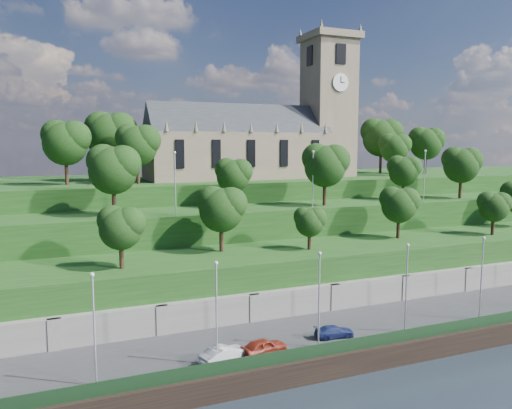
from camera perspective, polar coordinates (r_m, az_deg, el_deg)
name	(u,v)px	position (r m, az deg, el deg)	size (l,w,h in m)	color
ground	(437,358)	(54.72, 19.95, -16.12)	(320.00, 320.00, 0.00)	#1B232B
promenade	(398,327)	(58.59, 15.96, -13.35)	(160.00, 12.00, 2.00)	#2D2D30
quay_wall	(438,347)	(54.27, 20.04, -15.07)	(160.00, 0.50, 2.20)	black
fence	(434,330)	(54.19, 19.63, -13.39)	(160.00, 0.10, 1.20)	#17341A
retaining_wall	(367,299)	(62.65, 12.59, -10.46)	(160.00, 2.10, 5.00)	slate
embankment_lower	(341,274)	(67.07, 9.67, -7.89)	(160.00, 12.00, 8.00)	#183E14
embankment_upper	(302,244)	(75.93, 5.33, -4.53)	(160.00, 10.00, 12.00)	#183E14
hilltop	(251,216)	(94.52, -0.53, -1.30)	(160.00, 32.00, 15.00)	#183E14
church	(264,136)	(90.14, 0.88, 7.87)	(38.60, 12.35, 27.60)	#705F4E
trees_lower	(357,207)	(67.15, 11.48, -0.24)	(66.83, 8.94, 8.05)	black
trees_upper	(313,166)	(74.02, 6.57, 4.37)	(62.42, 8.45, 9.17)	black
trees_hilltop	(264,139)	(89.67, 0.98, 7.54)	(75.30, 16.87, 11.41)	black
lamp_posts_promenade	(406,282)	(52.91, 16.82, -8.51)	(60.36, 0.36, 9.21)	#B2B2B7
lamp_posts_upper	(313,175)	(71.90, 6.52, 3.41)	(40.36, 0.36, 8.14)	#B2B2B7
car_left	(264,347)	(47.06, 0.90, -15.95)	(1.78, 4.42, 1.51)	maroon
car_middle	(224,354)	(45.64, -3.64, -16.72)	(1.58, 4.52, 1.49)	#B8B7BD
car_right	(334,332)	(51.56, 8.94, -14.15)	(1.62, 3.99, 1.16)	navy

